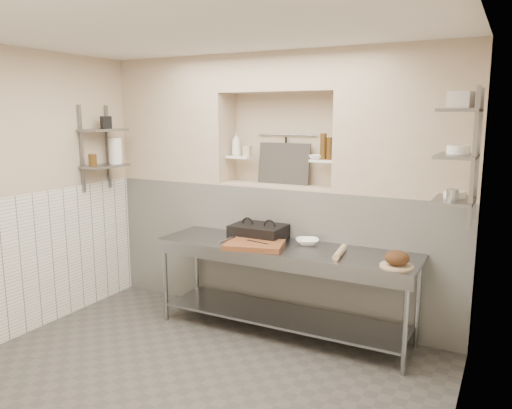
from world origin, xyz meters
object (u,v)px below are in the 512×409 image
Objects in this scene: panini_press at (259,232)px; bowl_alcove at (316,157)px; rolling_pin at (340,252)px; bread_loaf at (397,258)px; jug_left at (115,151)px; prep_table at (283,272)px; mixing_bowl at (307,242)px; cutting_board at (255,245)px; bottle_soap at (236,144)px.

bowl_alcove reaches higher than panini_press.
bread_loaf reaches higher than rolling_pin.
jug_left is at bearing 176.55° from bread_loaf.
bread_loaf is at bearing -7.83° from prep_table.
bowl_alcove reaches higher than bread_loaf.
prep_table is 11.31× the size of mixing_bowl.
cutting_board is 2.39× the size of mixing_bowl.
jug_left reaches higher than mixing_bowl.
prep_table is at bearing -1.15° from jug_left.
bottle_soap is 0.96m from bowl_alcove.
bread_loaf is at bearing -19.80° from mixing_bowl.
panini_press is 0.53m from mixing_bowl.
cutting_board is (-0.24, -0.16, 0.28)m from prep_table.
mixing_bowl is at bearing 160.20° from bread_loaf.
cutting_board is at bearing -114.99° from bowl_alcove.
bread_loaf is at bearing 0.10° from cutting_board.
cutting_board is at bearing -139.95° from mixing_bowl.
prep_table is at bearing -100.14° from bowl_alcove.
mixing_bowl is 1.01m from bread_loaf.
bottle_soap reaches higher than panini_press.
rolling_pin is 2.73× the size of bowl_alcove.
bread_loaf is at bearing -20.15° from bottle_soap.
cutting_board is at bearing -49.75° from bottle_soap.
mixing_bowl is 0.89m from bowl_alcove.
bottle_soap is at bearing 22.01° from jug_left.
bowl_alcove is at bearing 128.89° from rolling_pin.
panini_press is 1.96m from jug_left.
jug_left is (-3.27, 0.20, 0.78)m from bread_loaf.
panini_press reaches higher than prep_table.
panini_press is (-0.36, 0.16, 0.33)m from prep_table.
cutting_board is 1.86× the size of jug_left.
jug_left reaches higher than panini_press.
bottle_soap reaches higher than jug_left.
prep_table is 12.40× the size of bread_loaf.
rolling_pin is 0.55m from bread_loaf.
bowl_alcove is at bearing 79.86° from prep_table.
bowl_alcove is (-0.07, 0.38, 0.81)m from mixing_bowl.
bottle_soap is 1.79× the size of bowl_alcove.
rolling_pin is 2.86m from jug_left.
jug_left is (-2.15, 0.04, 1.12)m from prep_table.
bowl_alcove is at bearing -0.24° from bottle_soap.
bowl_alcove reaches higher than rolling_pin.
bottle_soap reaches higher than rolling_pin.
mixing_bowl is (0.41, 0.34, 0.00)m from cutting_board.
mixing_bowl is 2.47m from jug_left.
mixing_bowl is (0.17, 0.19, 0.29)m from prep_table.
panini_press is at bearing 3.90° from jug_left.
panini_press reaches higher than cutting_board.
panini_press is 2.07× the size of bottle_soap.
jug_left reaches higher than prep_table.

